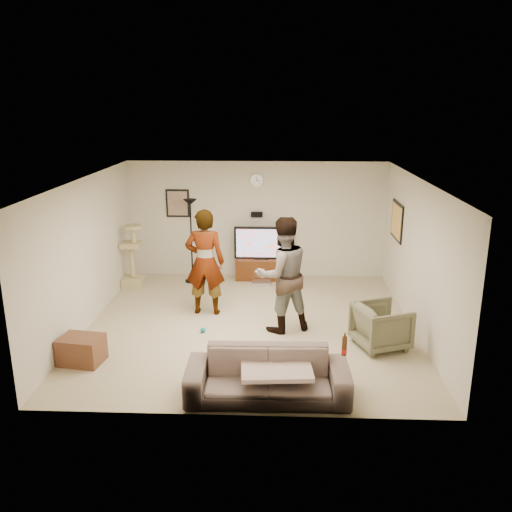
{
  "coord_description": "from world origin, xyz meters",
  "views": [
    {
      "loc": [
        0.45,
        -8.44,
        3.69
      ],
      "look_at": [
        0.09,
        0.2,
        1.18
      ],
      "focal_mm": 37.29,
      "sensor_mm": 36.0,
      "label": 1
    }
  ],
  "objects_px": {
    "floor_lamp": "(191,241)",
    "person_right": "(282,275)",
    "side_table": "(82,350)",
    "person_left": "(205,262)",
    "sofa": "(268,375)",
    "tv_stand": "(261,268)",
    "beer_bottle": "(344,346)",
    "cat_tree": "(132,256)",
    "armchair": "(381,326)",
    "tv": "(262,243)"
  },
  "relations": [
    {
      "from": "tv",
      "to": "beer_bottle",
      "type": "relative_size",
      "value": 4.67
    },
    {
      "from": "side_table",
      "to": "tv",
      "type": "bearing_deg",
      "value": 57.72
    },
    {
      "from": "floor_lamp",
      "to": "armchair",
      "type": "relative_size",
      "value": 2.31
    },
    {
      "from": "person_left",
      "to": "armchair",
      "type": "bearing_deg",
      "value": 157.95
    },
    {
      "from": "tv_stand",
      "to": "sofa",
      "type": "relative_size",
      "value": 0.52
    },
    {
      "from": "cat_tree",
      "to": "side_table",
      "type": "xyz_separation_m",
      "value": [
        0.13,
        -3.35,
        -0.46
      ]
    },
    {
      "from": "tv_stand",
      "to": "person_left",
      "type": "height_order",
      "value": "person_left"
    },
    {
      "from": "side_table",
      "to": "person_left",
      "type": "bearing_deg",
      "value": 51.78
    },
    {
      "from": "tv",
      "to": "person_left",
      "type": "relative_size",
      "value": 0.61
    },
    {
      "from": "person_right",
      "to": "beer_bottle",
      "type": "distance_m",
      "value": 2.29
    },
    {
      "from": "person_left",
      "to": "person_right",
      "type": "xyz_separation_m",
      "value": [
        1.37,
        -0.68,
        0.01
      ]
    },
    {
      "from": "tv_stand",
      "to": "person_right",
      "type": "bearing_deg",
      "value": -80.92
    },
    {
      "from": "floor_lamp",
      "to": "armchair",
      "type": "bearing_deg",
      "value": -41.35
    },
    {
      "from": "person_right",
      "to": "person_left",
      "type": "bearing_deg",
      "value": -49.1
    },
    {
      "from": "floor_lamp",
      "to": "person_right",
      "type": "height_order",
      "value": "person_right"
    },
    {
      "from": "cat_tree",
      "to": "armchair",
      "type": "bearing_deg",
      "value": -29.8
    },
    {
      "from": "tv_stand",
      "to": "floor_lamp",
      "type": "relative_size",
      "value": 0.62
    },
    {
      "from": "cat_tree",
      "to": "armchair",
      "type": "distance_m",
      "value": 5.32
    },
    {
      "from": "person_left",
      "to": "side_table",
      "type": "bearing_deg",
      "value": 53.53
    },
    {
      "from": "beer_bottle",
      "to": "cat_tree",
      "type": "bearing_deg",
      "value": 132.55
    },
    {
      "from": "person_left",
      "to": "person_right",
      "type": "bearing_deg",
      "value": 155.3
    },
    {
      "from": "tv_stand",
      "to": "tv",
      "type": "height_order",
      "value": "tv"
    },
    {
      "from": "beer_bottle",
      "to": "side_table",
      "type": "distance_m",
      "value": 3.84
    },
    {
      "from": "tv",
      "to": "sofa",
      "type": "distance_m",
      "value": 4.84
    },
    {
      "from": "tv_stand",
      "to": "floor_lamp",
      "type": "bearing_deg",
      "value": -170.35
    },
    {
      "from": "tv_stand",
      "to": "floor_lamp",
      "type": "xyz_separation_m",
      "value": [
        -1.46,
        -0.25,
        0.65
      ]
    },
    {
      "from": "tv_stand",
      "to": "beer_bottle",
      "type": "xyz_separation_m",
      "value": [
        1.19,
        -4.8,
        0.51
      ]
    },
    {
      "from": "cat_tree",
      "to": "beer_bottle",
      "type": "bearing_deg",
      "value": -47.45
    },
    {
      "from": "person_right",
      "to": "armchair",
      "type": "height_order",
      "value": "person_right"
    },
    {
      "from": "cat_tree",
      "to": "sofa",
      "type": "distance_m",
      "value": 5.08
    },
    {
      "from": "person_right",
      "to": "cat_tree",
      "type": "bearing_deg",
      "value": -56.24
    },
    {
      "from": "tv",
      "to": "floor_lamp",
      "type": "bearing_deg",
      "value": -170.35
    },
    {
      "from": "sofa",
      "to": "beer_bottle",
      "type": "xyz_separation_m",
      "value": [
        0.96,
        0.0,
        0.43
      ]
    },
    {
      "from": "sofa",
      "to": "person_right",
      "type": "bearing_deg",
      "value": 83.83
    },
    {
      "from": "cat_tree",
      "to": "beer_bottle",
      "type": "distance_m",
      "value": 5.67
    },
    {
      "from": "cat_tree",
      "to": "person_left",
      "type": "distance_m",
      "value": 2.2
    },
    {
      "from": "floor_lamp",
      "to": "beer_bottle",
      "type": "relative_size",
      "value": 7.06
    },
    {
      "from": "tv",
      "to": "floor_lamp",
      "type": "xyz_separation_m",
      "value": [
        -1.46,
        -0.25,
        0.08
      ]
    },
    {
      "from": "armchair",
      "to": "person_right",
      "type": "bearing_deg",
      "value": 49.04
    },
    {
      "from": "cat_tree",
      "to": "armchair",
      "type": "relative_size",
      "value": 1.73
    },
    {
      "from": "floor_lamp",
      "to": "sofa",
      "type": "distance_m",
      "value": 4.89
    },
    {
      "from": "cat_tree",
      "to": "side_table",
      "type": "distance_m",
      "value": 3.38
    },
    {
      "from": "tv_stand",
      "to": "armchair",
      "type": "relative_size",
      "value": 1.43
    },
    {
      "from": "armchair",
      "to": "floor_lamp",
      "type": "bearing_deg",
      "value": 29.03
    },
    {
      "from": "tv",
      "to": "cat_tree",
      "type": "relative_size",
      "value": 0.88
    },
    {
      "from": "floor_lamp",
      "to": "sofa",
      "type": "bearing_deg",
      "value": -69.62
    },
    {
      "from": "floor_lamp",
      "to": "cat_tree",
      "type": "height_order",
      "value": "floor_lamp"
    },
    {
      "from": "tv_stand",
      "to": "beer_bottle",
      "type": "height_order",
      "value": "beer_bottle"
    },
    {
      "from": "tv_stand",
      "to": "beer_bottle",
      "type": "distance_m",
      "value": 4.98
    },
    {
      "from": "person_left",
      "to": "beer_bottle",
      "type": "distance_m",
      "value": 3.55
    }
  ]
}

